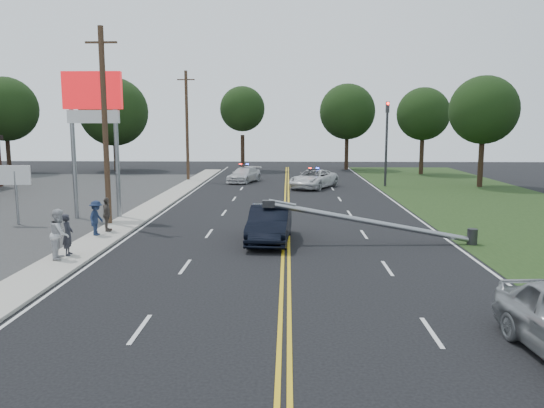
{
  "coord_description": "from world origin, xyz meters",
  "views": [
    {
      "loc": [
        0.06,
        -14.8,
        5.18
      ],
      "look_at": [
        -0.63,
        8.34,
        1.7
      ],
      "focal_mm": 35.0,
      "sensor_mm": 36.0,
      "label": 1
    }
  ],
  "objects_px": {
    "fallen_streetlight": "(382,223)",
    "bystander_a": "(68,234)",
    "small_sign": "(15,180)",
    "traffic_signal": "(387,136)",
    "utility_pole_far": "(187,126)",
    "pylon_sign": "(93,109)",
    "crashed_sedan": "(270,224)",
    "bystander_b": "(60,234)",
    "bystander_c": "(96,218)",
    "emergency_a": "(314,179)",
    "emergency_b": "(244,175)",
    "utility_pole_mid": "(105,126)",
    "bystander_d": "(107,214)"
  },
  "relations": [
    {
      "from": "emergency_a",
      "to": "bystander_b",
      "type": "distance_m",
      "value": 26.25
    },
    {
      "from": "traffic_signal",
      "to": "bystander_c",
      "type": "height_order",
      "value": "traffic_signal"
    },
    {
      "from": "small_sign",
      "to": "fallen_streetlight",
      "type": "relative_size",
      "value": 0.33
    },
    {
      "from": "utility_pole_far",
      "to": "crashed_sedan",
      "type": "xyz_separation_m",
      "value": [
        8.47,
        -25.65,
        -4.27
      ]
    },
    {
      "from": "fallen_streetlight",
      "to": "bystander_c",
      "type": "relative_size",
      "value": 5.8
    },
    {
      "from": "bystander_a",
      "to": "bystander_b",
      "type": "bearing_deg",
      "value": 160.6
    },
    {
      "from": "crashed_sedan",
      "to": "bystander_c",
      "type": "distance_m",
      "value": 8.04
    },
    {
      "from": "bystander_c",
      "to": "bystander_d",
      "type": "distance_m",
      "value": 0.92
    },
    {
      "from": "traffic_signal",
      "to": "utility_pole_far",
      "type": "height_order",
      "value": "utility_pole_far"
    },
    {
      "from": "utility_pole_far",
      "to": "bystander_c",
      "type": "xyz_separation_m",
      "value": [
        0.45,
        -25.05,
        -4.16
      ]
    },
    {
      "from": "utility_pole_far",
      "to": "bystander_c",
      "type": "bearing_deg",
      "value": -88.97
    },
    {
      "from": "bystander_a",
      "to": "bystander_c",
      "type": "relative_size",
      "value": 1.01
    },
    {
      "from": "utility_pole_far",
      "to": "bystander_b",
      "type": "distance_m",
      "value": 29.61
    },
    {
      "from": "fallen_streetlight",
      "to": "utility_pole_far",
      "type": "height_order",
      "value": "utility_pole_far"
    },
    {
      "from": "fallen_streetlight",
      "to": "bystander_a",
      "type": "height_order",
      "value": "fallen_streetlight"
    },
    {
      "from": "pylon_sign",
      "to": "utility_pole_far",
      "type": "xyz_separation_m",
      "value": [
        1.3,
        20.0,
        -0.91
      ]
    },
    {
      "from": "crashed_sedan",
      "to": "bystander_c",
      "type": "xyz_separation_m",
      "value": [
        -8.02,
        0.6,
        0.12
      ]
    },
    {
      "from": "pylon_sign",
      "to": "small_sign",
      "type": "bearing_deg",
      "value": -150.26
    },
    {
      "from": "crashed_sedan",
      "to": "bystander_b",
      "type": "distance_m",
      "value": 8.69
    },
    {
      "from": "small_sign",
      "to": "bystander_b",
      "type": "relative_size",
      "value": 1.62
    },
    {
      "from": "utility_pole_far",
      "to": "small_sign",
      "type": "bearing_deg",
      "value": -102.31
    },
    {
      "from": "traffic_signal",
      "to": "utility_pole_far",
      "type": "distance_m",
      "value": 17.97
    },
    {
      "from": "emergency_a",
      "to": "bystander_b",
      "type": "relative_size",
      "value": 2.84
    },
    {
      "from": "emergency_a",
      "to": "bystander_c",
      "type": "distance_m",
      "value": 22.48
    },
    {
      "from": "small_sign",
      "to": "crashed_sedan",
      "type": "bearing_deg",
      "value": -15.39
    },
    {
      "from": "bystander_b",
      "to": "bystander_c",
      "type": "xyz_separation_m",
      "value": [
        -0.15,
        4.29,
        -0.15
      ]
    },
    {
      "from": "utility_pole_far",
      "to": "emergency_a",
      "type": "height_order",
      "value": "utility_pole_far"
    },
    {
      "from": "fallen_streetlight",
      "to": "bystander_c",
      "type": "distance_m",
      "value": 12.97
    },
    {
      "from": "traffic_signal",
      "to": "bystander_c",
      "type": "relative_size",
      "value": 4.37
    },
    {
      "from": "emergency_a",
      "to": "emergency_b",
      "type": "distance_m",
      "value": 7.36
    },
    {
      "from": "utility_pole_mid",
      "to": "small_sign",
      "type": "bearing_deg",
      "value": 180.0
    },
    {
      "from": "emergency_a",
      "to": "bystander_a",
      "type": "height_order",
      "value": "bystander_a"
    },
    {
      "from": "utility_pole_far",
      "to": "bystander_a",
      "type": "bearing_deg",
      "value": -88.63
    },
    {
      "from": "traffic_signal",
      "to": "emergency_b",
      "type": "xyz_separation_m",
      "value": [
        -12.18,
        2.77,
        -3.53
      ]
    },
    {
      "from": "fallen_streetlight",
      "to": "emergency_a",
      "type": "bearing_deg",
      "value": 95.55
    },
    {
      "from": "small_sign",
      "to": "bystander_c",
      "type": "relative_size",
      "value": 1.92
    },
    {
      "from": "pylon_sign",
      "to": "small_sign",
      "type": "height_order",
      "value": "pylon_sign"
    },
    {
      "from": "crashed_sedan",
      "to": "bystander_a",
      "type": "height_order",
      "value": "bystander_a"
    },
    {
      "from": "utility_pole_mid",
      "to": "bystander_b",
      "type": "distance_m",
      "value": 8.38
    },
    {
      "from": "small_sign",
      "to": "utility_pole_far",
      "type": "bearing_deg",
      "value": 77.69
    },
    {
      "from": "crashed_sedan",
      "to": "emergency_a",
      "type": "xyz_separation_m",
      "value": [
        2.92,
        20.25,
        -0.05
      ]
    },
    {
      "from": "traffic_signal",
      "to": "fallen_streetlight",
      "type": "height_order",
      "value": "traffic_signal"
    },
    {
      "from": "small_sign",
      "to": "bystander_c",
      "type": "height_order",
      "value": "small_sign"
    },
    {
      "from": "crashed_sedan",
      "to": "utility_pole_far",
      "type": "bearing_deg",
      "value": 111.38
    },
    {
      "from": "small_sign",
      "to": "traffic_signal",
      "type": "height_order",
      "value": "traffic_signal"
    },
    {
      "from": "traffic_signal",
      "to": "emergency_b",
      "type": "height_order",
      "value": "traffic_signal"
    },
    {
      "from": "utility_pole_far",
      "to": "bystander_c",
      "type": "height_order",
      "value": "utility_pole_far"
    },
    {
      "from": "pylon_sign",
      "to": "small_sign",
      "type": "relative_size",
      "value": 2.58
    },
    {
      "from": "utility_pole_far",
      "to": "crashed_sedan",
      "type": "height_order",
      "value": "utility_pole_far"
    },
    {
      "from": "small_sign",
      "to": "utility_pole_far",
      "type": "height_order",
      "value": "utility_pole_far"
    }
  ]
}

